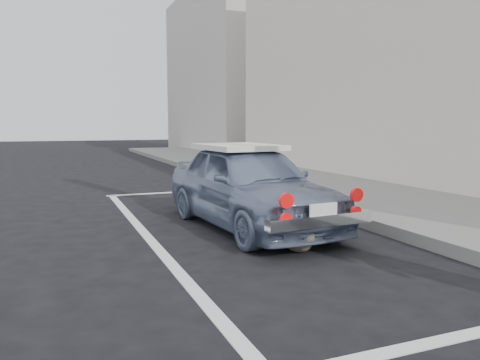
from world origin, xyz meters
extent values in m
plane|color=black|center=(0.00, 0.00, 0.00)|extent=(80.00, 80.00, 0.00)
cube|color=slate|center=(3.20, 2.00, 0.07)|extent=(2.80, 40.00, 0.15)
cube|color=black|center=(4.66, 4.00, 1.40)|extent=(0.10, 16.00, 2.40)
cube|color=#143FA6|center=(4.66, 10.00, 4.60)|extent=(0.10, 2.00, 1.60)
cube|color=beige|center=(6.35, 20.00, 4.00)|extent=(3.50, 10.00, 8.00)
cube|color=silver|center=(0.50, -0.50, 0.00)|extent=(3.00, 0.12, 0.01)
cube|color=silver|center=(0.50, 6.50, 0.00)|extent=(3.00, 0.12, 0.01)
cube|color=silver|center=(-0.90, 3.00, 0.00)|extent=(0.12, 7.00, 0.01)
imported|color=slate|center=(0.47, 3.00, 0.56)|extent=(1.55, 3.36, 1.11)
cube|color=white|center=(0.44, 3.33, 1.04)|extent=(1.01, 1.31, 0.07)
cube|color=silver|center=(0.59, 1.42, 0.38)|extent=(1.25, 0.21, 0.12)
cube|color=white|center=(0.59, 1.38, 0.48)|extent=(0.33, 0.04, 0.17)
cylinder|color=red|center=(0.16, 1.36, 0.62)|extent=(0.15, 0.05, 0.15)
cylinder|color=red|center=(1.02, 1.43, 0.62)|extent=(0.15, 0.05, 0.15)
cylinder|color=red|center=(0.16, 1.36, 0.44)|extent=(0.12, 0.05, 0.12)
cylinder|color=red|center=(1.02, 1.43, 0.44)|extent=(0.12, 0.05, 0.12)
ellipsoid|color=#6E6054|center=(0.46, 1.68, 0.13)|extent=(0.31, 0.42, 0.23)
sphere|color=#6E6054|center=(0.49, 1.51, 0.21)|extent=(0.15, 0.15, 0.15)
cone|color=#6E6054|center=(0.45, 1.50, 0.28)|extent=(0.05, 0.05, 0.06)
cone|color=#6E6054|center=(0.53, 1.52, 0.28)|extent=(0.05, 0.05, 0.06)
cylinder|color=#6E6054|center=(0.49, 1.88, 0.05)|extent=(0.17, 0.23, 0.03)
camera|label=1|loc=(-1.94, -2.62, 1.35)|focal=35.00mm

